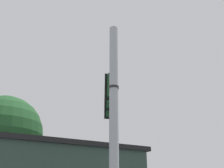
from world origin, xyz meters
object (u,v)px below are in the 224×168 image
at_px(street_name_sign, 114,90).
at_px(traffic_light_mid_outer, 110,107).
at_px(traffic_light_nearest_pole, 112,85).
at_px(traffic_light_mid_inner, 111,97).

bearing_deg(street_name_sign, traffic_light_mid_outer, -103.81).
distance_m(traffic_light_nearest_pole, traffic_light_mid_inner, 1.49).
bearing_deg(traffic_light_mid_outer, traffic_light_mid_inner, 76.25).
height_order(traffic_light_nearest_pole, traffic_light_mid_inner, same).
relative_size(traffic_light_nearest_pole, street_name_sign, 1.06).
bearing_deg(traffic_light_mid_inner, traffic_light_mid_outer, -103.75).
relative_size(traffic_light_nearest_pole, traffic_light_mid_outer, 1.00).
bearing_deg(traffic_light_nearest_pole, traffic_light_mid_inner, -103.75).
relative_size(traffic_light_nearest_pole, traffic_light_mid_inner, 1.00).
distance_m(traffic_light_mid_inner, traffic_light_mid_outer, 1.49).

